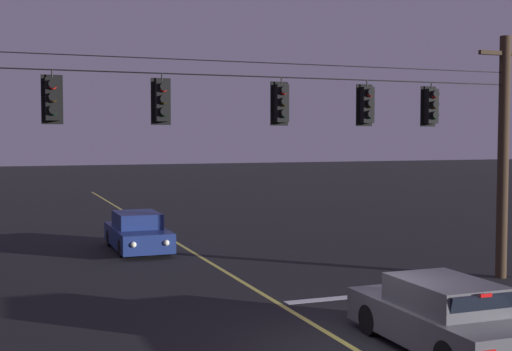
# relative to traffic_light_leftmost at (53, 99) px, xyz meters

# --- Properties ---
(ground_plane) EXTENTS (180.00, 180.00, 0.00)m
(ground_plane) POSITION_rel_traffic_light_leftmost_xyz_m (5.28, -4.58, -4.99)
(ground_plane) COLOR black
(lane_centre_stripe) EXTENTS (0.14, 60.00, 0.01)m
(lane_centre_stripe) POSITION_rel_traffic_light_leftmost_xyz_m (5.28, 6.02, -4.99)
(lane_centre_stripe) COLOR #D1C64C
(lane_centre_stripe) RESTS_ON ground
(stop_bar_paint) EXTENTS (3.40, 0.36, 0.01)m
(stop_bar_paint) POSITION_rel_traffic_light_leftmost_xyz_m (7.18, -0.58, -4.99)
(stop_bar_paint) COLOR silver
(stop_bar_paint) RESTS_ON ground
(signal_span_assembly) EXTENTS (16.45, 0.32, 7.05)m
(signal_span_assembly) POSITION_rel_traffic_light_leftmost_xyz_m (5.28, 0.02, -1.32)
(signal_span_assembly) COLOR #38281C
(signal_span_assembly) RESTS_ON ground
(traffic_light_leftmost) EXTENTS (0.48, 0.41, 1.22)m
(traffic_light_leftmost) POSITION_rel_traffic_light_leftmost_xyz_m (0.00, 0.00, 0.00)
(traffic_light_leftmost) COLOR black
(traffic_light_left_inner) EXTENTS (0.48, 0.41, 1.22)m
(traffic_light_left_inner) POSITION_rel_traffic_light_leftmost_xyz_m (2.51, 0.00, 0.00)
(traffic_light_left_inner) COLOR black
(traffic_light_centre) EXTENTS (0.48, 0.41, 1.22)m
(traffic_light_centre) POSITION_rel_traffic_light_leftmost_xyz_m (5.59, 0.00, 0.00)
(traffic_light_centre) COLOR black
(traffic_light_right_inner) EXTENTS (0.48, 0.41, 1.22)m
(traffic_light_right_inner) POSITION_rel_traffic_light_leftmost_xyz_m (8.06, 0.00, 0.00)
(traffic_light_right_inner) COLOR black
(traffic_light_rightmost) EXTENTS (0.48, 0.41, 1.22)m
(traffic_light_rightmost) POSITION_rel_traffic_light_leftmost_xyz_m (10.09, 0.00, 0.00)
(traffic_light_rightmost) COLOR black
(car_waiting_near_lane) EXTENTS (1.80, 4.33, 1.39)m
(car_waiting_near_lane) POSITION_rel_traffic_light_leftmost_xyz_m (6.85, -5.07, -4.34)
(car_waiting_near_lane) COLOR #4C4C51
(car_waiting_near_lane) RESTS_ON ground
(car_oncoming_lead) EXTENTS (1.80, 4.42, 1.39)m
(car_oncoming_lead) POSITION_rel_traffic_light_leftmost_xyz_m (3.51, 8.59, -4.34)
(car_oncoming_lead) COLOR navy
(car_oncoming_lead) RESTS_ON ground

